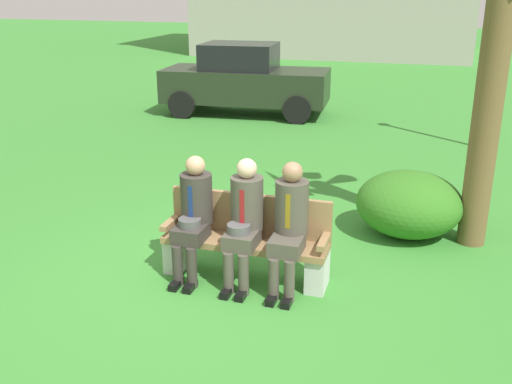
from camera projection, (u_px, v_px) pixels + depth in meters
ground_plane at (207, 281)px, 6.33m from camera, size 80.00×80.00×0.00m
park_bench at (247, 240)px, 6.31m from camera, size 1.77×0.44×0.90m
seated_man_left at (194, 212)px, 6.24m from camera, size 0.34×0.72×1.32m
seated_man_middle at (244, 217)px, 6.08m from camera, size 0.34×0.72×1.34m
seated_man_right at (290, 221)px, 5.95m from camera, size 0.34×0.72×1.35m
shrub_near_bench at (409, 204)px, 7.36m from camera, size 1.31×1.20×0.82m
parked_car_near at (244, 79)px, 14.07m from camera, size 4.01×1.96×1.68m
street_lamp at (497, 34)px, 10.70m from camera, size 0.24×0.24×3.47m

